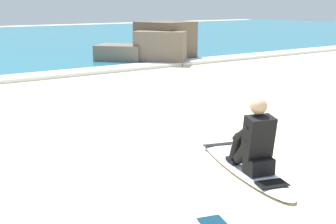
{
  "coord_description": "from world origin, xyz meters",
  "views": [
    {
      "loc": [
        -3.3,
        -4.15,
        2.13
      ],
      "look_at": [
        0.36,
        1.09,
        0.55
      ],
      "focal_mm": 47.15,
      "sensor_mm": 36.0,
      "label": 1
    }
  ],
  "objects": [
    {
      "name": "rock_outcrop_distant",
      "position": [
        5.83,
        9.68,
        0.62
      ],
      "size": [
        3.89,
        3.14,
        1.45
      ],
      "color": "#756656",
      "rests_on": "ground"
    },
    {
      "name": "surfer_seated",
      "position": [
        0.6,
        -0.46,
        0.44
      ],
      "size": [
        0.51,
        0.76,
        0.95
      ],
      "color": "black",
      "rests_on": "surfboard_main"
    },
    {
      "name": "ground_plane",
      "position": [
        0.0,
        0.0,
        0.0
      ],
      "size": [
        80.0,
        80.0,
        0.0
      ],
      "primitive_type": "plane",
      "color": "beige"
    },
    {
      "name": "breaking_foam",
      "position": [
        0.0,
        8.51,
        0.06
      ],
      "size": [
        80.0,
        0.9,
        0.11
      ],
      "primitive_type": "cube",
      "color": "white",
      "rests_on": "ground"
    },
    {
      "name": "surfboard_main",
      "position": [
        0.71,
        -0.12,
        0.04
      ],
      "size": [
        1.29,
        2.62,
        0.08
      ],
      "color": "silver",
      "rests_on": "ground"
    }
  ]
}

